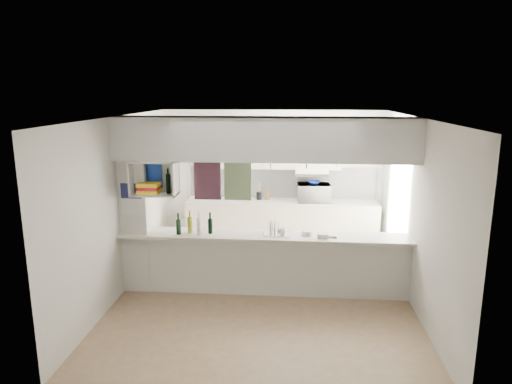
# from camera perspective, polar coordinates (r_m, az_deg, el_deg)

# --- Properties ---
(floor) EXTENTS (4.80, 4.80, 0.00)m
(floor) POSITION_cam_1_polar(r_m,az_deg,el_deg) (6.95, 0.95, -12.56)
(floor) COLOR #906E54
(floor) RESTS_ON ground
(ceiling) EXTENTS (4.80, 4.80, 0.00)m
(ceiling) POSITION_cam_1_polar(r_m,az_deg,el_deg) (6.31, 1.03, 9.36)
(ceiling) COLOR white
(ceiling) RESTS_ON wall_back
(wall_back) EXTENTS (4.20, 0.00, 4.20)m
(wall_back) POSITION_cam_1_polar(r_m,az_deg,el_deg) (8.85, 2.02, 1.79)
(wall_back) COLOR silver
(wall_back) RESTS_ON floor
(wall_left) EXTENTS (0.00, 4.80, 4.80)m
(wall_left) POSITION_cam_1_polar(r_m,az_deg,el_deg) (6.97, -16.53, -1.69)
(wall_left) COLOR silver
(wall_left) RESTS_ON floor
(wall_right) EXTENTS (0.00, 4.80, 4.80)m
(wall_right) POSITION_cam_1_polar(r_m,az_deg,el_deg) (6.71, 19.19, -2.40)
(wall_right) COLOR silver
(wall_right) RESTS_ON floor
(servery_partition) EXTENTS (4.20, 0.50, 2.60)m
(servery_partition) POSITION_cam_1_polar(r_m,az_deg,el_deg) (6.44, -0.54, 0.99)
(servery_partition) COLOR silver
(servery_partition) RESTS_ON floor
(cubby_shelf) EXTENTS (0.65, 0.35, 0.50)m
(cubby_shelf) POSITION_cam_1_polar(r_m,az_deg,el_deg) (6.65, -12.65, 1.49)
(cubby_shelf) COLOR white
(cubby_shelf) RESTS_ON bulkhead
(kitchen_run) EXTENTS (3.60, 0.63, 2.24)m
(kitchen_run) POSITION_cam_1_polar(r_m,az_deg,el_deg) (8.69, 2.97, -1.63)
(kitchen_run) COLOR beige
(kitchen_run) RESTS_ON floor
(microwave) EXTENTS (0.64, 0.46, 0.33)m
(microwave) POSITION_cam_1_polar(r_m,az_deg,el_deg) (8.59, 7.25, -0.09)
(microwave) COLOR white
(microwave) RESTS_ON bench_top
(bowl) EXTENTS (0.24, 0.24, 0.06)m
(bowl) POSITION_cam_1_polar(r_m,az_deg,el_deg) (8.54, 7.26, 1.19)
(bowl) COLOR navy
(bowl) RESTS_ON microwave
(dish_rack) EXTENTS (0.41, 0.32, 0.21)m
(dish_rack) POSITION_cam_1_polar(r_m,az_deg,el_deg) (6.63, 2.69, -4.55)
(dish_rack) COLOR silver
(dish_rack) RESTS_ON breakfast_bar
(cup) EXTENTS (0.14, 0.14, 0.09)m
(cup) POSITION_cam_1_polar(r_m,az_deg,el_deg) (6.55, 3.31, -5.00)
(cup) COLOR white
(cup) RESTS_ON dish_rack
(wine_bottles) EXTENTS (0.52, 0.15, 0.35)m
(wine_bottles) POSITION_cam_1_polar(r_m,az_deg,el_deg) (6.67, -7.70, -4.18)
(wine_bottles) COLOR black
(wine_bottles) RESTS_ON breakfast_bar
(plastic_tubs) EXTENTS (0.50, 0.23, 0.08)m
(plastic_tubs) POSITION_cam_1_polar(r_m,az_deg,el_deg) (6.56, 7.20, -5.25)
(plastic_tubs) COLOR silver
(plastic_tubs) RESTS_ON breakfast_bar
(utensil_jar) EXTENTS (0.10, 0.10, 0.14)m
(utensil_jar) POSITION_cam_1_polar(r_m,az_deg,el_deg) (8.68, 0.38, -0.50)
(utensil_jar) COLOR black
(utensil_jar) RESTS_ON bench_top
(knife_block) EXTENTS (0.10, 0.08, 0.19)m
(knife_block) POSITION_cam_1_polar(r_m,az_deg,el_deg) (8.70, 1.42, -0.33)
(knife_block) COLOR brown
(knife_block) RESTS_ON bench_top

